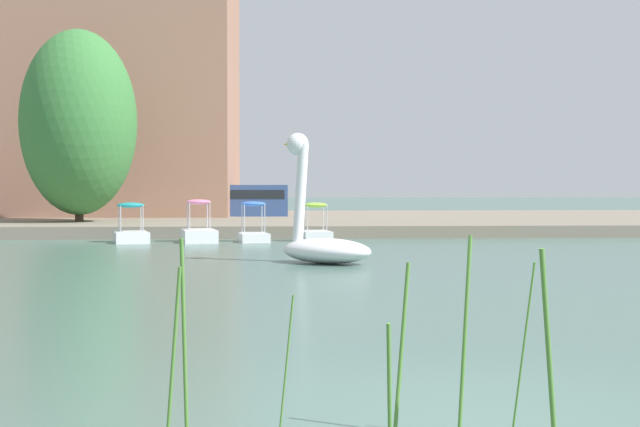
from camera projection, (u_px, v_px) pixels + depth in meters
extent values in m
plane|color=#47665B|center=(468.00, 421.00, 7.42)|extent=(411.93, 411.93, 0.00)
cube|color=slate|center=(297.00, 221.00, 47.84)|extent=(111.64, 26.10, 0.49)
ellipsoid|color=white|center=(327.00, 251.00, 23.18)|extent=(2.96, 2.76, 0.67)
cylinder|color=white|center=(301.00, 193.00, 23.61)|extent=(0.55, 0.52, 2.66)
sphere|color=white|center=(298.00, 144.00, 23.63)|extent=(0.84, 0.84, 0.60)
cone|color=yellow|center=(290.00, 144.00, 23.77)|extent=(0.58, 0.55, 0.33)
cube|color=white|center=(315.00, 236.00, 33.15)|extent=(1.24, 1.95, 0.39)
ellipsoid|color=#8CCC38|center=(315.00, 205.00, 33.12)|extent=(1.01, 1.05, 0.20)
cylinder|color=#B7B7BF|center=(304.00, 218.00, 33.45)|extent=(0.04, 0.04, 0.97)
cylinder|color=#B7B7BF|center=(323.00, 218.00, 33.57)|extent=(0.04, 0.04, 0.97)
cylinder|color=#B7B7BF|center=(307.00, 218.00, 32.70)|extent=(0.04, 0.04, 0.97)
cylinder|color=#B7B7BF|center=(327.00, 218.00, 32.82)|extent=(0.04, 0.04, 0.97)
cube|color=white|center=(253.00, 237.00, 32.76)|extent=(1.28, 1.92, 0.33)
ellipsoid|color=blue|center=(253.00, 204.00, 32.73)|extent=(1.07, 1.04, 0.20)
cylinder|color=#B7B7BF|center=(242.00, 218.00, 33.02)|extent=(0.04, 0.04, 1.08)
cylinder|color=#B7B7BF|center=(262.00, 218.00, 33.18)|extent=(0.04, 0.04, 1.08)
cylinder|color=#B7B7BF|center=(244.00, 219.00, 32.31)|extent=(0.04, 0.04, 1.08)
cylinder|color=#B7B7BF|center=(265.00, 219.00, 32.46)|extent=(0.04, 0.04, 1.08)
cube|color=white|center=(199.00, 236.00, 32.67)|extent=(1.60, 2.53, 0.47)
ellipsoid|color=pink|center=(198.00, 202.00, 32.64)|extent=(1.11, 1.24, 0.20)
cylinder|color=#B7B7BF|center=(187.00, 215.00, 32.99)|extent=(0.04, 0.04, 1.02)
cylinder|color=#B7B7BF|center=(207.00, 215.00, 33.17)|extent=(0.04, 0.04, 1.02)
cylinder|color=#B7B7BF|center=(190.00, 216.00, 32.14)|extent=(0.04, 0.04, 1.02)
cylinder|color=#B7B7BF|center=(210.00, 216.00, 32.32)|extent=(0.04, 0.04, 1.02)
cube|color=white|center=(131.00, 237.00, 32.38)|extent=(1.63, 2.25, 0.40)
ellipsoid|color=teal|center=(131.00, 205.00, 32.35)|extent=(1.22, 1.28, 0.20)
cylinder|color=#B7B7BF|center=(119.00, 218.00, 32.66)|extent=(0.04, 0.04, 0.97)
cylinder|color=#B7B7BF|center=(141.00, 218.00, 32.89)|extent=(0.04, 0.04, 0.97)
cylinder|color=#B7B7BF|center=(121.00, 219.00, 31.83)|extent=(0.04, 0.04, 0.97)
cylinder|color=#B7B7BF|center=(143.00, 219.00, 32.06)|extent=(0.04, 0.04, 0.97)
cylinder|color=#423323|center=(79.00, 188.00, 39.75)|extent=(0.38, 0.38, 3.05)
ellipsoid|color=#387538|center=(79.00, 122.00, 39.67)|extent=(6.74, 7.48, 8.36)
cube|color=navy|center=(247.00, 201.00, 48.19)|extent=(4.46, 1.80, 1.71)
cube|color=black|center=(247.00, 194.00, 48.18)|extent=(4.11, 1.83, 0.48)
cube|color=#996B56|center=(93.00, 87.00, 50.89)|extent=(16.63, 12.45, 14.81)
cylinder|color=#4C7F33|center=(523.00, 352.00, 6.76)|extent=(0.15, 0.14, 1.40)
cylinder|color=#4C7F33|center=(400.00, 363.00, 6.25)|extent=(0.16, 0.15, 1.43)
cylinder|color=#4C7F33|center=(465.00, 338.00, 6.83)|extent=(0.12, 0.07, 1.60)
cylinder|color=#4C7F33|center=(389.00, 386.00, 6.59)|extent=(0.06, 0.13, 0.96)
cylinder|color=#4C7F33|center=(173.00, 366.00, 6.21)|extent=(0.14, 0.11, 1.41)
cylinder|color=#4C7F33|center=(285.00, 376.00, 6.42)|extent=(0.13, 0.03, 1.18)
cylinder|color=#4C7F33|center=(550.00, 365.00, 5.84)|extent=(0.19, 0.13, 1.57)
cylinder|color=#4C7F33|center=(184.00, 344.00, 6.55)|extent=(0.06, 0.10, 1.59)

